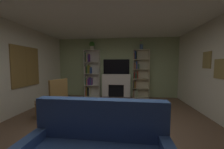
% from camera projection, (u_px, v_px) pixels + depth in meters
% --- Properties ---
extents(ground_plane, '(7.49, 7.49, 0.00)m').
position_uv_depth(ground_plane, '(106.00, 131.00, 2.81)').
color(ground_plane, brown).
extents(wall_back_accent, '(5.55, 0.06, 2.67)m').
position_uv_depth(wall_back_accent, '(116.00, 68.00, 5.84)').
color(wall_back_accent, '#9DB180').
rests_on(wall_back_accent, ground_plane).
extents(ceiling, '(5.55, 6.36, 0.06)m').
position_uv_depth(ceiling, '(106.00, 5.00, 2.61)').
color(ceiling, white).
rests_on(ceiling, wall_back_accent).
extents(fireplace, '(1.37, 0.54, 1.04)m').
position_uv_depth(fireplace, '(116.00, 85.00, 5.75)').
color(fireplace, white).
rests_on(fireplace, ground_plane).
extents(tv, '(1.18, 0.06, 0.67)m').
position_uv_depth(tv, '(116.00, 67.00, 5.78)').
color(tv, black).
rests_on(tv, fireplace).
extents(bookshelf_left, '(0.71, 0.31, 2.12)m').
position_uv_depth(bookshelf_left, '(91.00, 74.00, 5.85)').
color(bookshelf_left, silver).
rests_on(bookshelf_left, ground_plane).
extents(bookshelf_right, '(0.71, 0.27, 2.12)m').
position_uv_depth(bookshelf_right, '(139.00, 74.00, 5.63)').
color(bookshelf_right, beige).
rests_on(bookshelf_right, ground_plane).
extents(potted_plant, '(0.23, 0.23, 0.39)m').
position_uv_depth(potted_plant, '(92.00, 45.00, 5.70)').
color(potted_plant, beige).
rests_on(potted_plant, bookshelf_left).
extents(vase_with_flowers, '(0.14, 0.14, 0.42)m').
position_uv_depth(vase_with_flowers, '(141.00, 47.00, 5.48)').
color(vase_with_flowers, '#47679A').
rests_on(vase_with_flowers, bookshelf_right).
extents(armchair, '(0.74, 0.74, 1.08)m').
position_uv_depth(armchair, '(54.00, 99.00, 3.45)').
color(armchair, olive).
rests_on(armchair, ground_plane).
extents(coffee_table, '(0.94, 0.53, 0.38)m').
position_uv_depth(coffee_table, '(106.00, 129.00, 2.25)').
color(coffee_table, olive).
rests_on(coffee_table, ground_plane).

